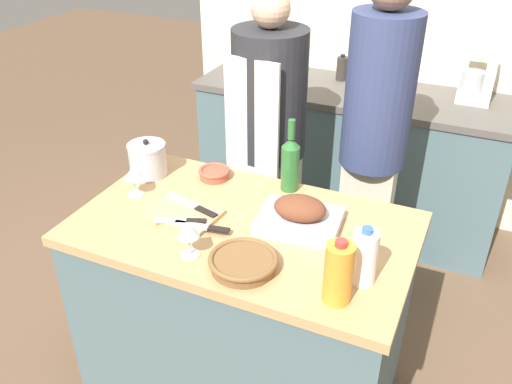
{
  "coord_description": "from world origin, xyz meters",
  "views": [
    {
      "loc": [
        0.74,
        -1.52,
        2.04
      ],
      "look_at": [
        0.0,
        0.11,
        0.98
      ],
      "focal_mm": 38.0,
      "sensor_mm": 36.0,
      "label": 1
    }
  ],
  "objects_px": {
    "knife_bread": "(182,221)",
    "person_cook_guest": "(375,135)",
    "stand_mixer": "(478,77)",
    "juice_jug": "(338,273)",
    "roasting_pan": "(300,216)",
    "knife_paring": "(204,227)",
    "knife_chef": "(193,206)",
    "wine_glass_left": "(133,174)",
    "wine_bottle_green": "(290,163)",
    "condiment_bottle_tall": "(342,68)",
    "wine_glass_right": "(188,231)",
    "condiment_bottle_short": "(280,66)",
    "milk_jug": "(364,257)",
    "mixing_bowl": "(214,173)",
    "person_cook_aproned": "(269,134)",
    "cutting_board": "(184,215)",
    "wicker_basket": "(243,262)",
    "stock_pot": "(148,159)"
  },
  "relations": [
    {
      "from": "wine_bottle_green",
      "to": "wine_glass_right",
      "type": "xyz_separation_m",
      "value": [
        -0.15,
        -0.56,
        -0.02
      ]
    },
    {
      "from": "roasting_pan",
      "to": "wine_glass_left",
      "type": "relative_size",
      "value": 2.48
    },
    {
      "from": "juice_jug",
      "to": "person_cook_guest",
      "type": "distance_m",
      "value": 1.08
    },
    {
      "from": "roasting_pan",
      "to": "knife_paring",
      "type": "bearing_deg",
      "value": -149.72
    },
    {
      "from": "condiment_bottle_tall",
      "to": "condiment_bottle_short",
      "type": "height_order",
      "value": "condiment_bottle_short"
    },
    {
      "from": "milk_jug",
      "to": "person_cook_guest",
      "type": "relative_size",
      "value": 0.12
    },
    {
      "from": "knife_bread",
      "to": "wine_glass_right",
      "type": "bearing_deg",
      "value": -50.65
    },
    {
      "from": "wine_bottle_green",
      "to": "wine_glass_right",
      "type": "bearing_deg",
      "value": -104.71
    },
    {
      "from": "roasting_pan",
      "to": "person_cook_guest",
      "type": "xyz_separation_m",
      "value": [
        0.1,
        0.74,
        0.03
      ]
    },
    {
      "from": "roasting_pan",
      "to": "juice_jug",
      "type": "relative_size",
      "value": 1.46
    },
    {
      "from": "knife_chef",
      "to": "condiment_bottle_short",
      "type": "xyz_separation_m",
      "value": [
        -0.27,
        1.56,
        0.07
      ]
    },
    {
      "from": "condiment_bottle_short",
      "to": "person_cook_aproned",
      "type": "height_order",
      "value": "person_cook_aproned"
    },
    {
      "from": "wine_glass_left",
      "to": "knife_bread",
      "type": "relative_size",
      "value": 0.68
    },
    {
      "from": "roasting_pan",
      "to": "condiment_bottle_tall",
      "type": "xyz_separation_m",
      "value": [
        -0.32,
        1.61,
        0.04
      ]
    },
    {
      "from": "wine_bottle_green",
      "to": "condiment_bottle_tall",
      "type": "relative_size",
      "value": 1.92
    },
    {
      "from": "milk_jug",
      "to": "roasting_pan",
      "type": "bearing_deg",
      "value": 144.41
    },
    {
      "from": "wine_bottle_green",
      "to": "person_cook_aproned",
      "type": "bearing_deg",
      "value": 121.47
    },
    {
      "from": "knife_chef",
      "to": "stand_mixer",
      "type": "bearing_deg",
      "value": 61.27
    },
    {
      "from": "mixing_bowl",
      "to": "wine_bottle_green",
      "type": "xyz_separation_m",
      "value": [
        0.33,
        0.05,
        0.1
      ]
    },
    {
      "from": "knife_bread",
      "to": "condiment_bottle_tall",
      "type": "bearing_deg",
      "value": 87.39
    },
    {
      "from": "stand_mixer",
      "to": "juice_jug",
      "type": "bearing_deg",
      "value": -96.84
    },
    {
      "from": "person_cook_aproned",
      "to": "stand_mixer",
      "type": "bearing_deg",
      "value": 46.18
    },
    {
      "from": "knife_paring",
      "to": "wine_glass_left",
      "type": "bearing_deg",
      "value": 163.18
    },
    {
      "from": "cutting_board",
      "to": "juice_jug",
      "type": "relative_size",
      "value": 1.25
    },
    {
      "from": "cutting_board",
      "to": "person_cook_guest",
      "type": "xyz_separation_m",
      "value": [
        0.52,
        0.86,
        0.07
      ]
    },
    {
      "from": "knife_bread",
      "to": "condiment_bottle_tall",
      "type": "distance_m",
      "value": 1.79
    },
    {
      "from": "wine_glass_right",
      "to": "stand_mixer",
      "type": "distance_m",
      "value": 2.02
    },
    {
      "from": "knife_bread",
      "to": "wicker_basket",
      "type": "bearing_deg",
      "value": -23.07
    },
    {
      "from": "stock_pot",
      "to": "person_cook_guest",
      "type": "distance_m",
      "value": 1.05
    },
    {
      "from": "wicker_basket",
      "to": "stand_mixer",
      "type": "distance_m",
      "value": 1.95
    },
    {
      "from": "person_cook_guest",
      "to": "wicker_basket",
      "type": "bearing_deg",
      "value": -101.61
    },
    {
      "from": "knife_chef",
      "to": "roasting_pan",
      "type": "bearing_deg",
      "value": 9.18
    },
    {
      "from": "roasting_pan",
      "to": "juice_jug",
      "type": "height_order",
      "value": "juice_jug"
    },
    {
      "from": "roasting_pan",
      "to": "wine_glass_right",
      "type": "relative_size",
      "value": 2.43
    },
    {
      "from": "mixing_bowl",
      "to": "knife_chef",
      "type": "bearing_deg",
      "value": -80.1
    },
    {
      "from": "knife_bread",
      "to": "person_cook_guest",
      "type": "relative_size",
      "value": 0.11
    },
    {
      "from": "juice_jug",
      "to": "knife_paring",
      "type": "distance_m",
      "value": 0.58
    },
    {
      "from": "mixing_bowl",
      "to": "wine_glass_right",
      "type": "bearing_deg",
      "value": -70.72
    },
    {
      "from": "knife_bread",
      "to": "stand_mixer",
      "type": "xyz_separation_m",
      "value": [
        0.87,
        1.73,
        0.14
      ]
    },
    {
      "from": "juice_jug",
      "to": "wine_glass_left",
      "type": "height_order",
      "value": "juice_jug"
    },
    {
      "from": "knife_paring",
      "to": "condiment_bottle_tall",
      "type": "distance_m",
      "value": 1.79
    },
    {
      "from": "wine_bottle_green",
      "to": "condiment_bottle_tall",
      "type": "height_order",
      "value": "wine_bottle_green"
    },
    {
      "from": "wine_glass_left",
      "to": "condiment_bottle_short",
      "type": "bearing_deg",
      "value": 89.89
    },
    {
      "from": "wicker_basket",
      "to": "wine_glass_left",
      "type": "distance_m",
      "value": 0.66
    },
    {
      "from": "knife_paring",
      "to": "stock_pot",
      "type": "bearing_deg",
      "value": 146.46
    },
    {
      "from": "wicker_basket",
      "to": "wine_glass_left",
      "type": "bearing_deg",
      "value": 157.73
    },
    {
      "from": "wine_glass_left",
      "to": "knife_bread",
      "type": "distance_m",
      "value": 0.32
    },
    {
      "from": "knife_chef",
      "to": "mixing_bowl",
      "type": "bearing_deg",
      "value": 99.9
    },
    {
      "from": "person_cook_guest",
      "to": "wine_glass_left",
      "type": "bearing_deg",
      "value": -136.44
    },
    {
      "from": "mixing_bowl",
      "to": "person_cook_guest",
      "type": "distance_m",
      "value": 0.78
    }
  ]
}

